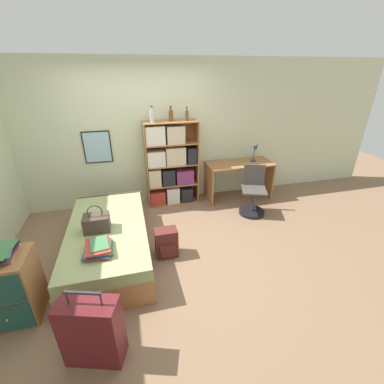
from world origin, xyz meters
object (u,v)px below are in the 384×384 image
object	(u,v)px
bed	(109,240)
bottle_green	(152,116)
handbag	(97,223)
bookcase	(170,166)
dresser	(11,288)
desk_chair	(253,198)
suitcase	(92,331)
desk	(239,173)
bottle_brown	(171,115)
book_stack_on_bed	(99,248)
backpack	(166,243)
desk_lamp	(256,149)
bottle_clear	(187,115)

from	to	relation	value
bed	bottle_green	bearing A→B (deg)	57.58
handbag	bookcase	distance (m)	1.89
dresser	desk_chair	xyz separation A→B (m)	(3.39, 1.39, -0.09)
suitcase	desk	distance (m)	3.74
bed	bottle_brown	bearing A→B (deg)	49.29
dresser	book_stack_on_bed	bearing A→B (deg)	15.50
bottle_brown	backpack	bearing A→B (deg)	-104.16
bookcase	bottle_green	xyz separation A→B (m)	(-0.28, -0.03, 0.92)
handbag	desk	size ratio (longest dim) A/B	0.28
bookcase	desk_lamp	bearing A→B (deg)	-2.37
desk_lamp	handbag	bearing A→B (deg)	-154.87
desk_chair	suitcase	bearing A→B (deg)	-141.01
bottle_brown	desk_lamp	xyz separation A→B (m)	(1.64, -0.07, -0.70)
handbag	bookcase	world-z (taller)	bookcase
handbag	desk	world-z (taller)	handbag
suitcase	backpack	distance (m)	1.53
dresser	backpack	distance (m)	1.80
suitcase	bottle_clear	world-z (taller)	bottle_clear
bookcase	backpack	distance (m)	1.70
bottle_brown	desk_lamp	bearing A→B (deg)	-2.45
bottle_clear	backpack	xyz separation A→B (m)	(-0.67, -1.53, -1.46)
bottle_clear	desk_lamp	bearing A→B (deg)	-1.16
bookcase	bottle_green	size ratio (longest dim) A/B	5.86
bed	desk_chair	xyz separation A→B (m)	(2.47, 0.59, 0.05)
bottle_brown	dresser	bearing A→B (deg)	-134.13
bookcase	desk_chair	distance (m)	1.63
book_stack_on_bed	suitcase	world-z (taller)	suitcase
desk_lamp	backpack	xyz separation A→B (m)	(-2.04, -1.50, -0.77)
desk	desk_lamp	world-z (taller)	desk_lamp
dresser	desk_chair	distance (m)	3.67
bottle_brown	desk_lamp	distance (m)	1.79
book_stack_on_bed	desk_chair	bearing A→B (deg)	24.41
bottle_clear	desk	distance (m)	1.55
suitcase	bottle_brown	distance (m)	3.37
bottle_green	desk_lamp	bearing A→B (deg)	-1.09
desk	desk_chair	bearing A→B (deg)	-90.36
bottle_green	bottle_brown	distance (m)	0.33
book_stack_on_bed	desk_chair	distance (m)	2.79
dresser	backpack	bearing A→B (deg)	18.94
book_stack_on_bed	bottle_brown	xyz separation A→B (m)	(1.22, 1.91, 1.14)
bed	bottle_clear	bearing A→B (deg)	42.42
desk_lamp	backpack	bearing A→B (deg)	-143.63
desk	desk_lamp	xyz separation A→B (m)	(0.33, 0.04, 0.45)
bed	bookcase	bearing A→B (deg)	50.51
desk_chair	dresser	bearing A→B (deg)	-157.77
dresser	desk	world-z (taller)	dresser
handbag	desk	bearing A→B (deg)	27.23
bottle_green	bottle_clear	xyz separation A→B (m)	(0.60, -0.01, -0.01)
bottle_green	desk_chair	xyz separation A→B (m)	(1.63, -0.73, -1.39)
bed	desk_chair	bearing A→B (deg)	13.44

